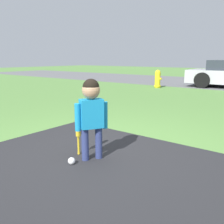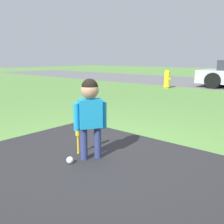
{
  "view_description": "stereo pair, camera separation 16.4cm",
  "coord_description": "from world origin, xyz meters",
  "views": [
    {
      "loc": [
        2.01,
        -2.34,
        1.23
      ],
      "look_at": [
        0.01,
        0.2,
        0.53
      ],
      "focal_mm": 40.0,
      "sensor_mm": 36.0,
      "label": 1
    },
    {
      "loc": [
        2.13,
        -2.24,
        1.23
      ],
      "look_at": [
        0.01,
        0.2,
        0.53
      ],
      "focal_mm": 40.0,
      "sensor_mm": 36.0,
      "label": 2
    }
  ],
  "objects": [
    {
      "name": "ground_plane",
      "position": [
        0.0,
        0.0,
        0.0
      ],
      "size": [
        60.0,
        60.0,
        0.0
      ],
      "primitive_type": "plane",
      "color": "#5B8C42"
    },
    {
      "name": "child",
      "position": [
        0.01,
        -0.2,
        0.65
      ],
      "size": [
        0.27,
        0.36,
        1.0
      ],
      "rotation": [
        0.0,
        0.0,
        1.03
      ],
      "color": "navy",
      "rests_on": "ground"
    },
    {
      "name": "baseball_bat",
      "position": [
        -0.23,
        -0.19,
        0.39
      ],
      "size": [
        0.06,
        0.06,
        0.59
      ],
      "color": "yellow",
      "rests_on": "ground"
    },
    {
      "name": "sports_ball",
      "position": [
        -0.08,
        -0.46,
        0.04
      ],
      "size": [
        0.09,
        0.09,
        0.09
      ],
      "color": "white",
      "rests_on": "ground"
    },
    {
      "name": "fire_hydrant",
      "position": [
        -3.02,
        7.21,
        0.37
      ],
      "size": [
        0.33,
        0.3,
        0.76
      ],
      "color": "yellow",
      "rests_on": "ground"
    }
  ]
}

